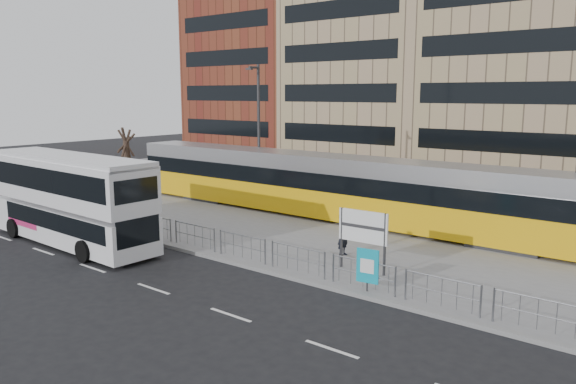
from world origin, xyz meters
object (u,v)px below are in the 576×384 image
Objects in this scene: double_decker_bus at (70,197)px; tram at (335,187)px; traffic_light_west at (137,195)px; bare_tree at (125,126)px; pedestrian at (343,235)px; lamp_post_west at (258,128)px; ad_panel at (368,267)px; station_sign at (363,229)px.

double_decker_bus is 0.36× the size of tram.
bare_tree is (-12.09, 8.03, 2.69)m from traffic_light_west.
traffic_light_west reaches higher than pedestrian.
lamp_post_west is (-6.78, 1.13, 3.00)m from tram.
lamp_post_west is at bearing 11.73° from bare_tree.
ad_panel is at bearing -35.84° from lamp_post_west.
traffic_light_west is (-12.07, -1.80, 0.27)m from station_sign.
tram is 19.32× the size of ad_panel.
tram reaches higher than traffic_light_west.
bare_tree reaches higher than station_sign.
traffic_light_west is at bearing -122.38° from tram.
double_decker_bus is 13.10m from pedestrian.
traffic_light_west is at bearing -33.59° from bare_tree.
pedestrian reaches higher than ad_panel.
lamp_post_west is (-1.02, 10.33, 2.82)m from traffic_light_west.
lamp_post_west reaches higher than traffic_light_west.
pedestrian is at bearing -32.42° from lamp_post_west.
bare_tree is (-25.52, 8.13, 3.75)m from ad_panel.
double_decker_bus reaches higher than tram.
station_sign is at bearing 30.28° from traffic_light_west.
station_sign reaches higher than ad_panel.
ad_panel is 4.52m from pedestrian.
pedestrian is at bearing 29.02° from double_decker_bus.
bare_tree reaches higher than double_decker_bus.
station_sign is (13.31, 4.73, -0.47)m from double_decker_bus.
tram is at bearing 121.62° from ad_panel.
ad_panel is 0.86× the size of pedestrian.
pedestrian is 10.81m from traffic_light_west.
pedestrian is 0.29× the size of bare_tree.
pedestrian is at bearing 126.14° from ad_panel.
double_decker_bus reaches higher than station_sign.
tram is 7.50m from lamp_post_west.
tram is 9.72m from station_sign.
bare_tree reaches higher than tram.
ad_panel is 13.47m from traffic_light_west.
lamp_post_west reaches higher than bare_tree.
station_sign is 0.39× the size of bare_tree.
lamp_post_west is (-14.44, 10.43, 3.87)m from ad_panel.
traffic_light_west is (-13.43, 0.10, 1.06)m from ad_panel.
double_decker_bus is 3.19m from traffic_light_west.
tram is 12.09m from ad_panel.
ad_panel is at bearing 21.34° from traffic_light_west.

